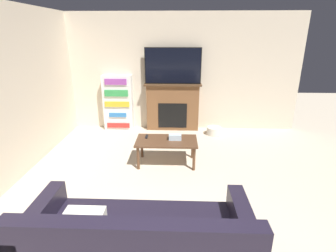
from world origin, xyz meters
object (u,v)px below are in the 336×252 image
Objects in this scene: coffee_table at (167,143)px; storage_basket at (214,131)px; fireplace at (173,107)px; couch at (139,246)px; tv at (173,66)px; bookshelf at (118,103)px.

coffee_table is 1.83m from storage_basket.
fireplace is 4.11m from couch.
fireplace reaches higher than storage_basket.
storage_basket is at bearing -19.11° from fireplace.
tv is 2.12m from coffee_table.
coffee_table is at bearing 85.97° from couch.
tv reaches higher than couch.
fireplace is at bearing 1.00° from bookshelf.
bookshelf reaches higher than fireplace.
couch is 1.97× the size of coffee_table.
coffee_table is (0.16, 2.29, 0.10)m from couch.
bookshelf reaches higher than coffee_table.
fireplace is at bearing 160.89° from storage_basket.
tv is 3.87× the size of storage_basket.
coffee_table is (-0.07, -1.79, -1.14)m from tv.
fireplace is 1.31m from bookshelf.
couch is 2.30m from coffee_table.
bookshelf is at bearing 172.15° from storage_basket.
bookshelf is (-1.31, -0.00, -0.87)m from tv.
fireplace is 0.97m from tv.
tv reaches higher than coffee_table.
bookshelf is at bearing 104.85° from couch.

